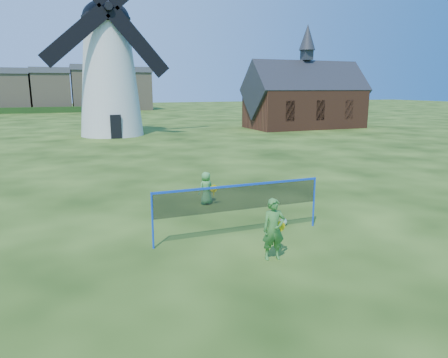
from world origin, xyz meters
TOP-DOWN VIEW (x-y plane):
  - ground at (0.00, 0.00)m, footprint 220.00×220.00m
  - windmill at (-0.12, 27.31)m, footprint 11.09×5.48m
  - chapel at (19.94, 27.31)m, footprint 12.54×6.08m
  - badminton_net at (0.27, -0.51)m, footprint 5.05×0.05m
  - player_girl at (0.44, -2.28)m, footprint 0.73×0.47m
  - player_boy at (0.48, 3.03)m, footprint 0.70×0.54m
  - play_ball at (1.97, -0.11)m, footprint 0.22×0.22m

SIDE VIEW (x-z plane):
  - ground at x=0.00m, z-range 0.00..0.00m
  - play_ball at x=1.97m, z-range 0.00..0.22m
  - player_boy at x=0.48m, z-range 0.00..1.21m
  - player_girl at x=0.44m, z-range 0.00..1.56m
  - badminton_net at x=0.27m, z-range 0.36..1.91m
  - chapel at x=19.94m, z-range -2.32..8.29m
  - windmill at x=-0.12m, z-range -2.30..13.82m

